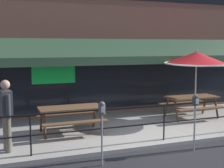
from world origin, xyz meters
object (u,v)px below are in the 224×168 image
object	(u,v)px
pedestrian_walking	(6,112)
parking_meter_near	(102,114)
parking_meter_far	(195,105)
picnic_table_centre	(192,101)
patio_umbrella_centre	(196,58)
picnic_table_left	(71,112)

from	to	relation	value
pedestrian_walking	parking_meter_near	world-z (taller)	pedestrian_walking
parking_meter_far	parking_meter_near	bearing A→B (deg)	-177.58
picnic_table_centre	patio_umbrella_centre	distance (m)	1.49
parking_meter_far	picnic_table_left	bearing A→B (deg)	138.29
picnic_table_centre	parking_meter_far	bearing A→B (deg)	-123.50
parking_meter_near	pedestrian_walking	bearing A→B (deg)	143.37
picnic_table_centre	pedestrian_walking	world-z (taller)	pedestrian_walking
picnic_table_left	parking_meter_far	world-z (taller)	parking_meter_far
patio_umbrella_centre	parking_meter_far	bearing A→B (deg)	-125.62
pedestrian_walking	parking_meter_near	xyz separation A→B (m)	(1.90, -1.41, 0.09)
picnic_table_centre	patio_umbrella_centre	bearing A→B (deg)	-90.00
patio_umbrella_centre	pedestrian_walking	bearing A→B (deg)	-169.17
picnic_table_left	parking_meter_near	bearing A→B (deg)	-87.06
patio_umbrella_centre	parking_meter_near	world-z (taller)	patio_umbrella_centre
picnic_table_left	parking_meter_far	bearing A→B (deg)	-41.71
picnic_table_left	parking_meter_near	size ratio (longest dim) A/B	1.27
patio_umbrella_centre	parking_meter_near	distance (m)	5.06
picnic_table_left	patio_umbrella_centre	size ratio (longest dim) A/B	0.76
picnic_table_centre	parking_meter_near	size ratio (longest dim) A/B	1.27
patio_umbrella_centre	parking_meter_near	bearing A→B (deg)	-148.58
pedestrian_walking	parking_meter_far	distance (m)	4.54
parking_meter_near	parking_meter_far	size ratio (longest dim) A/B	1.00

